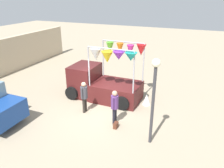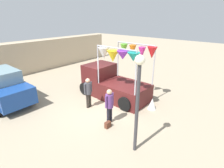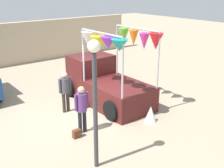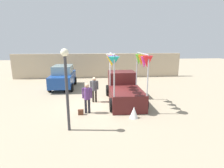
{
  "view_description": "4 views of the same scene",
  "coord_description": "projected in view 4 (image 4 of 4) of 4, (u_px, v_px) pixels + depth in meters",
  "views": [
    {
      "loc": [
        -8.89,
        -4.53,
        5.62
      ],
      "look_at": [
        0.98,
        -0.32,
        1.12
      ],
      "focal_mm": 35.0,
      "sensor_mm": 36.0,
      "label": 1
    },
    {
      "loc": [
        -6.01,
        -5.74,
        4.6
      ],
      "look_at": [
        0.64,
        -0.11,
        1.16
      ],
      "focal_mm": 28.0,
      "sensor_mm": 36.0,
      "label": 2
    },
    {
      "loc": [
        -5.31,
        -8.53,
        4.73
      ],
      "look_at": [
        0.88,
        -0.64,
        1.19
      ],
      "focal_mm": 45.0,
      "sensor_mm": 36.0,
      "label": 3
    },
    {
      "loc": [
        -0.39,
        -10.23,
        3.74
      ],
      "look_at": [
        0.53,
        -0.69,
        1.47
      ],
      "focal_mm": 28.0,
      "sensor_mm": 36.0,
      "label": 4
    }
  ],
  "objects": [
    {
      "name": "folded_kite_bundle_white",
      "position": [
        134.0,
        112.0,
        8.83
      ],
      "size": [
        0.46,
        0.46,
        0.6
      ],
      "primitive_type": "cone",
      "rotation": [
        0.0,
        0.0,
        0.04
      ],
      "color": "white",
      "rests_on": "ground"
    },
    {
      "name": "parked_car",
      "position": [
        63.0,
        77.0,
        14.69
      ],
      "size": [
        1.88,
        4.0,
        1.88
      ],
      "color": "navy",
      "rests_on": "ground"
    },
    {
      "name": "person_vendor",
      "position": [
        94.0,
        87.0,
        11.07
      ],
      "size": [
        0.53,
        0.34,
        1.63
      ],
      "color": "#2D2823",
      "rests_on": "ground"
    },
    {
      "name": "person_customer",
      "position": [
        87.0,
        96.0,
        9.3
      ],
      "size": [
        0.53,
        0.34,
        1.65
      ],
      "color": "black",
      "rests_on": "ground"
    },
    {
      "name": "handbag",
      "position": [
        81.0,
        112.0,
        9.27
      ],
      "size": [
        0.28,
        0.16,
        0.28
      ],
      "primitive_type": "cube",
      "color": "#592D1E",
      "rests_on": "ground"
    },
    {
      "name": "vendor_truck",
      "position": [
        124.0,
        87.0,
        11.25
      ],
      "size": [
        2.49,
        4.16,
        3.17
      ],
      "color": "#4C1919",
      "rests_on": "ground"
    },
    {
      "name": "street_lamp",
      "position": [
        66.0,
        78.0,
        7.13
      ],
      "size": [
        0.32,
        0.32,
        3.52
      ],
      "color": "#333338",
      "rests_on": "ground"
    },
    {
      "name": "ground_plane",
      "position": [
        102.0,
        105.0,
        10.81
      ],
      "size": [
        60.0,
        60.0,
        0.0
      ],
      "primitive_type": "plane",
      "color": "gray"
    },
    {
      "name": "brick_boundary_wall",
      "position": [
        99.0,
        66.0,
        18.94
      ],
      "size": [
        18.0,
        0.36,
        2.6
      ],
      "primitive_type": "cube",
      "color": "tan",
      "rests_on": "ground"
    }
  ]
}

